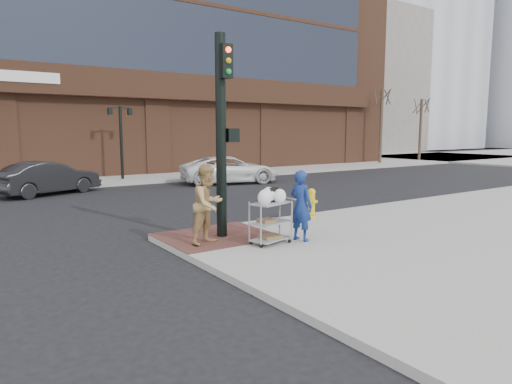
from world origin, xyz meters
TOP-DOWN VIEW (x-y plane):
  - ground at (0.00, 0.00)m, footprint 220.00×220.00m
  - sidewalk_far at (12.50, 32.00)m, footprint 65.00×36.00m
  - brick_curb_ramp at (-0.60, 0.90)m, footprint 2.80×2.40m
  - filler_block at (40.00, 38.00)m, footprint 14.00×20.00m
  - bare_tree_a at (24.00, 16.50)m, footprint 1.80×1.80m
  - bare_tree_b at (30.00, 17.00)m, footprint 1.80×1.80m
  - lamp_post at (2.00, 16.00)m, footprint 1.32×0.22m
  - traffic_signal_pole at (-0.48, 0.77)m, footprint 0.61×0.51m
  - woman_blue at (0.86, -0.67)m, footprint 0.54×0.70m
  - pedestrian_tan at (-1.15, 0.33)m, footprint 1.11×0.99m
  - sedan_dark at (-2.43, 12.70)m, footprint 4.74×3.15m
  - minivan_white at (6.50, 11.90)m, footprint 5.68×3.62m
  - utility_cart at (0.06, -0.52)m, footprint 1.07×0.78m
  - fire_hydrant at (3.05, 1.41)m, footprint 0.43×0.30m

SIDE VIEW (x-z plane):
  - ground at x=0.00m, z-range 0.00..0.00m
  - sidewalk_far at x=12.50m, z-range 0.00..0.15m
  - brick_curb_ramp at x=-0.60m, z-range 0.15..0.16m
  - fire_hydrant at x=3.05m, z-range 0.16..1.07m
  - minivan_white at x=6.50m, z-range 0.00..1.46m
  - sedan_dark at x=-2.43m, z-range 0.00..1.48m
  - utility_cart at x=0.06m, z-range 0.09..1.43m
  - woman_blue at x=0.86m, z-range 0.15..1.88m
  - pedestrian_tan at x=-1.15m, z-range 0.15..2.03m
  - lamp_post at x=2.00m, z-range 0.62..4.62m
  - traffic_signal_pole at x=-0.48m, z-range 0.33..5.33m
  - bare_tree_b at x=30.00m, z-range 2.44..9.14m
  - bare_tree_a at x=24.00m, z-range 2.67..9.87m
  - filler_block at x=40.00m, z-range 0.00..18.00m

